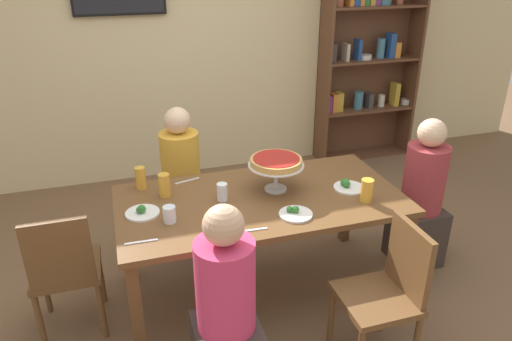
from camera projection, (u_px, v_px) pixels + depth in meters
The scene contains 22 objects.
ground_plane at pixel (260, 289), 3.42m from camera, with size 12.00×12.00×0.00m, color brown.
rear_partition at pixel (193, 38), 4.74m from camera, with size 8.00×0.12×2.80m, color beige.
dining_table at pixel (261, 209), 3.14m from camera, with size 1.84×0.94×0.74m.
bookshelf at pixel (368, 57), 5.19m from camera, with size 1.13×0.30×2.21m.
diner_near_left at pixel (227, 319), 2.45m from camera, with size 0.34×0.34×1.15m.
diner_head_east at pixel (421, 204), 3.55m from camera, with size 0.34×0.34×1.15m.
diner_far_left at pixel (182, 188), 3.79m from camera, with size 0.34×0.34×1.15m.
chair_near_right at pixel (388, 289), 2.68m from camera, with size 0.40×0.40×0.87m.
chair_head_west at pixel (65, 268), 2.85m from camera, with size 0.40×0.40×0.87m.
deep_dish_pizza_stand at pixel (276, 163), 3.13m from camera, with size 0.37×0.37×0.23m.
salad_plate_near_diner at pixel (142, 212), 2.91m from camera, with size 0.21×0.21×0.07m.
salad_plate_far_diner at pixel (348, 186), 3.22m from camera, with size 0.21×0.21×0.06m.
salad_plate_spare at pixel (295, 213), 2.90m from camera, with size 0.21×0.21×0.06m.
beer_glass_amber_tall at pixel (367, 190), 3.04m from camera, with size 0.08×0.08×0.15m, color gold.
beer_glass_amber_short at pixel (141, 178), 3.20m from camera, with size 0.07×0.07×0.15m, color gold.
beer_glass_amber_spare at pixel (164, 185), 3.10m from camera, with size 0.07×0.07×0.16m, color gold.
water_glass_clear_near at pixel (170, 214), 2.82m from camera, with size 0.08×0.08×0.10m, color white.
water_glass_clear_far at pixel (222, 192), 3.06m from camera, with size 0.07×0.07×0.11m, color white.
cutlery_fork_near at pixel (141, 242), 2.64m from camera, with size 0.18×0.02×0.01m, color silver.
cutlery_knife_near at pixel (252, 230), 2.75m from camera, with size 0.18×0.02×0.01m, color silver.
cutlery_fork_far at pixel (284, 171), 3.47m from camera, with size 0.18×0.02×0.01m, color silver.
cutlery_knife_far at pixel (187, 181), 3.33m from camera, with size 0.18×0.02×0.01m, color silver.
Camera 1 is at (-0.84, -2.61, 2.21)m, focal length 33.67 mm.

